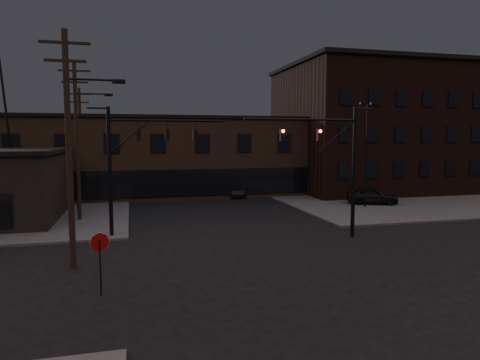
% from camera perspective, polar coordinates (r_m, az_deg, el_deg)
% --- Properties ---
extents(ground, '(140.00, 140.00, 0.00)m').
position_cam_1_polar(ground, '(21.14, 5.00, -11.24)').
color(ground, black).
rests_on(ground, ground).
extents(sidewalk_ne, '(30.00, 30.00, 0.15)m').
position_cam_1_polar(sidewalk_ne, '(50.50, 20.48, -1.59)').
color(sidewalk_ne, '#474744').
rests_on(sidewalk_ne, ground).
extents(building_row, '(40.00, 12.00, 8.00)m').
position_cam_1_polar(building_row, '(47.60, -6.21, 3.06)').
color(building_row, brown).
rests_on(building_row, ground).
extents(building_right, '(22.00, 16.00, 14.00)m').
position_cam_1_polar(building_right, '(53.46, 18.28, 6.30)').
color(building_right, black).
rests_on(building_right, ground).
extents(traffic_signal_near, '(7.12, 0.24, 8.00)m').
position_cam_1_polar(traffic_signal_near, '(26.52, 12.83, 2.91)').
color(traffic_signal_near, black).
rests_on(traffic_signal_near, ground).
extents(traffic_signal_far, '(7.12, 0.24, 8.00)m').
position_cam_1_polar(traffic_signal_far, '(27.09, -14.31, 3.10)').
color(traffic_signal_far, black).
rests_on(traffic_signal_far, ground).
extents(stop_sign, '(0.72, 0.33, 2.48)m').
position_cam_1_polar(stop_sign, '(17.66, -18.19, -8.70)').
color(stop_sign, black).
rests_on(stop_sign, ground).
extents(utility_pole_near, '(3.70, 0.28, 11.00)m').
position_cam_1_polar(utility_pole_near, '(21.24, -21.70, 4.53)').
color(utility_pole_near, black).
rests_on(utility_pole_near, ground).
extents(utility_pole_mid, '(3.70, 0.28, 11.50)m').
position_cam_1_polar(utility_pole_mid, '(33.27, -20.82, 5.27)').
color(utility_pole_mid, black).
rests_on(utility_pole_mid, ground).
extents(utility_pole_far, '(2.20, 0.28, 11.00)m').
position_cam_1_polar(utility_pole_far, '(45.32, -20.46, 4.86)').
color(utility_pole_far, black).
rests_on(utility_pole_far, ground).
extents(lot_light_a, '(1.50, 0.28, 9.14)m').
position_cam_1_polar(lot_light_a, '(38.52, 16.53, 4.50)').
color(lot_light_a, black).
rests_on(lot_light_a, ground).
extents(lot_light_b, '(1.50, 0.28, 9.14)m').
position_cam_1_polar(lot_light_b, '(45.96, 19.77, 4.55)').
color(lot_light_b, black).
rests_on(lot_light_b, ground).
extents(parked_car_lot_a, '(4.86, 3.39, 1.54)m').
position_cam_1_polar(parked_car_lot_a, '(40.54, 17.23, -1.99)').
color(parked_car_lot_a, black).
rests_on(parked_car_lot_a, sidewalk_ne).
extents(parked_car_lot_b, '(4.32, 1.96, 1.23)m').
position_cam_1_polar(parked_car_lot_b, '(52.02, 19.66, -0.60)').
color(parked_car_lot_b, '#B2B3B5').
rests_on(parked_car_lot_b, sidewalk_ne).
extents(car_crossing, '(1.97, 4.63, 1.49)m').
position_cam_1_polar(car_crossing, '(44.56, -0.66, -1.29)').
color(car_crossing, black).
rests_on(car_crossing, ground).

